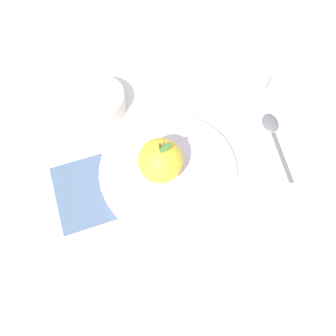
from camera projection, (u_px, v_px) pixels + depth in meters
name	position (u px, v px, depth m)	size (l,w,h in m)	color
ground_plane	(184.00, 163.00, 0.71)	(2.40, 2.40, 0.00)	silver
dinner_plate	(168.00, 170.00, 0.69)	(0.27, 0.27, 0.02)	silver
apple	(160.00, 161.00, 0.64)	(0.08, 0.08, 0.10)	gold
side_bowl	(98.00, 101.00, 0.75)	(0.12, 0.12, 0.04)	silver
cup	(250.00, 81.00, 0.76)	(0.07, 0.07, 0.06)	silver
knife	(252.00, 154.00, 0.71)	(0.15, 0.18, 0.01)	silver
spoon	(273.00, 130.00, 0.74)	(0.11, 0.15, 0.01)	#59595E
linen_napkin	(84.00, 192.00, 0.68)	(0.11, 0.15, 0.00)	slate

